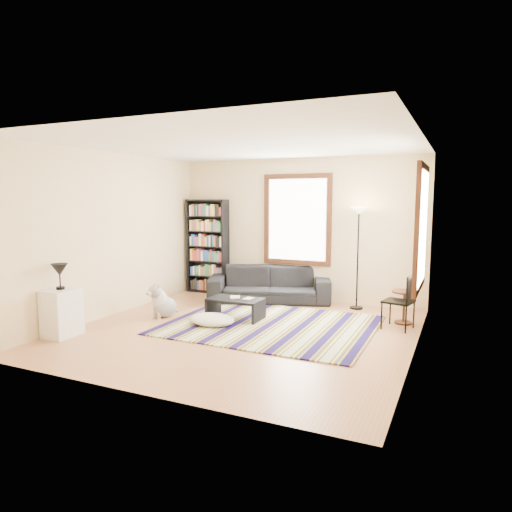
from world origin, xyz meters
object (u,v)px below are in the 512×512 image
at_px(floor_lamp, 358,259).
at_px(folding_chair, 398,302).
at_px(bookshelf, 208,246).
at_px(floor_cushion, 212,320).
at_px(white_cabinet, 62,313).
at_px(coffee_table, 236,309).
at_px(dog, 165,300).
at_px(side_table, 404,307).
at_px(sofa, 269,284).

height_order(floor_lamp, folding_chair, floor_lamp).
bearing_deg(bookshelf, floor_cushion, -58.25).
bearing_deg(floor_lamp, white_cabinet, -135.76).
distance_m(coffee_table, dog, 1.24).
bearing_deg(dog, side_table, 36.07).
xyz_separation_m(folding_chair, dog, (-3.73, -0.90, -0.14)).
relative_size(floor_cushion, side_table, 1.39).
relative_size(bookshelf, folding_chair, 2.33).
height_order(floor_lamp, white_cabinet, floor_lamp).
distance_m(sofa, side_table, 2.69).
distance_m(bookshelf, side_table, 4.32).
xyz_separation_m(floor_lamp, white_cabinet, (-3.58, -3.49, -0.58)).
bearing_deg(bookshelf, folding_chair, -16.47).
height_order(side_table, white_cabinet, white_cabinet).
bearing_deg(sofa, floor_lamp, -17.70).
bearing_deg(floor_lamp, bookshelf, 177.01).
height_order(sofa, folding_chair, folding_chair).
distance_m(coffee_table, white_cabinet, 2.68).
xyz_separation_m(floor_cushion, folding_chair, (2.73, 1.03, 0.34)).
bearing_deg(side_table, floor_lamp, 142.65).
relative_size(floor_cushion, floor_lamp, 0.40).
height_order(sofa, floor_cushion, sofa).
distance_m(sofa, floor_cushion, 2.00).
bearing_deg(white_cabinet, coffee_table, 43.17).
bearing_deg(sofa, floor_cushion, -115.53).
bearing_deg(coffee_table, white_cabinet, -135.25).
bearing_deg(side_table, bookshelf, 168.23).
relative_size(bookshelf, dog, 3.48).
relative_size(coffee_table, side_table, 1.67).
height_order(sofa, bookshelf, bookshelf).
height_order(side_table, folding_chair, folding_chair).
xyz_separation_m(side_table, dog, (-3.78, -1.25, 0.02)).
xyz_separation_m(sofa, side_table, (2.62, -0.60, -0.07)).
distance_m(bookshelf, dog, 2.27).
relative_size(floor_cushion, dog, 1.30).
height_order(sofa, side_table, sofa).
relative_size(white_cabinet, dog, 1.22).
relative_size(folding_chair, white_cabinet, 1.23).
relative_size(bookshelf, floor_cushion, 2.67).
height_order(floor_cushion, floor_lamp, floor_lamp).
xyz_separation_m(floor_lamp, side_table, (0.92, -0.70, -0.66)).
distance_m(folding_chair, dog, 3.84).
bearing_deg(sofa, folding_chair, -41.29).
bearing_deg(floor_lamp, floor_cushion, -131.79).
bearing_deg(white_cabinet, side_table, 30.24).
bearing_deg(folding_chair, coffee_table, -155.00).
xyz_separation_m(coffee_table, white_cabinet, (-1.90, -1.89, 0.17)).
bearing_deg(floor_lamp, dog, -145.75).
distance_m(bookshelf, coffee_table, 2.51).
bearing_deg(folding_chair, bookshelf, 176.19).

